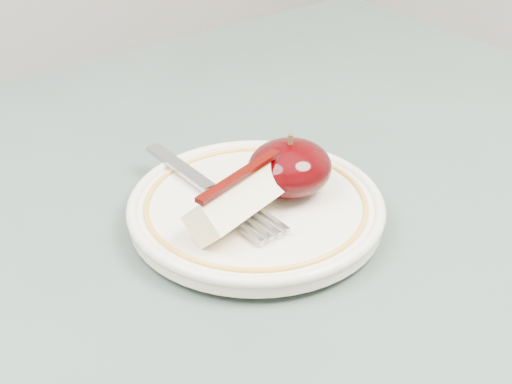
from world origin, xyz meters
TOP-DOWN VIEW (x-y plane):
  - table at (0.00, 0.00)m, footprint 0.90×0.90m
  - plate at (-0.02, 0.06)m, footprint 0.20×0.20m
  - apple_half at (0.01, 0.06)m, footprint 0.07×0.06m
  - apple_wedge at (-0.04, 0.05)m, footprint 0.09×0.06m
  - fork at (-0.04, 0.09)m, footprint 0.03×0.17m

SIDE VIEW (x-z plane):
  - table at x=0.00m, z-range 0.29..1.04m
  - plate at x=-0.02m, z-range 0.75..0.77m
  - fork at x=-0.04m, z-range 0.77..0.78m
  - apple_wedge at x=-0.04m, z-range 0.77..0.81m
  - apple_half at x=0.01m, z-range 0.76..0.81m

